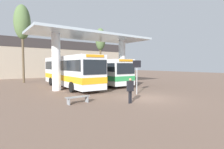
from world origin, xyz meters
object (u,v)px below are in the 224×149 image
object	(u,v)px
info_sign_platform	(137,70)
pedestrian_waiting	(130,88)
transit_bus_center_bay	(98,71)
poplar_tree_behind_right	(22,23)
parked_car_street	(84,72)
waiting_bench_near_pillar	(78,98)
poplar_tree_behind_left	(100,40)
transit_bus_left_bay	(70,70)

from	to	relation	value
info_sign_platform	pedestrian_waiting	bearing A→B (deg)	-141.16
transit_bus_center_bay	poplar_tree_behind_right	bearing A→B (deg)	-45.89
pedestrian_waiting	poplar_tree_behind_right	size ratio (longest dim) A/B	0.15
info_sign_platform	parked_car_street	xyz separation A→B (m)	(5.56, 20.81, -1.00)
parked_car_street	transit_bus_center_bay	bearing A→B (deg)	-110.86
pedestrian_waiting	poplar_tree_behind_right	xyz separation A→B (m)	(-3.22, 18.60, 7.28)
info_sign_platform	poplar_tree_behind_right	world-z (taller)	poplar_tree_behind_right
transit_bus_center_bay	waiting_bench_near_pillar	bearing A→B (deg)	51.65
pedestrian_waiting	poplar_tree_behind_left	size ratio (longest dim) A/B	0.18
poplar_tree_behind_right	parked_car_street	bearing A→B (deg)	21.09
transit_bus_left_bay	parked_car_street	size ratio (longest dim) A/B	2.50
waiting_bench_near_pillar	parked_car_street	xyz separation A→B (m)	(11.16, 21.09, 0.73)
poplar_tree_behind_right	parked_car_street	size ratio (longest dim) A/B	2.33
waiting_bench_near_pillar	parked_car_street	distance (m)	23.87
info_sign_platform	poplar_tree_behind_right	distance (m)	18.50
transit_bus_center_bay	poplar_tree_behind_right	distance (m)	12.65
waiting_bench_near_pillar	poplar_tree_behind_left	distance (m)	21.57
poplar_tree_behind_right	waiting_bench_near_pillar	bearing A→B (deg)	-88.52
transit_bus_center_bay	info_sign_platform	bearing A→B (deg)	80.61
transit_bus_left_bay	poplar_tree_behind_left	world-z (taller)	poplar_tree_behind_left
poplar_tree_behind_right	parked_car_street	distance (m)	14.37
info_sign_platform	poplar_tree_behind_left	distance (m)	18.18
waiting_bench_near_pillar	transit_bus_left_bay	bearing A→B (deg)	70.54
poplar_tree_behind_right	transit_bus_center_bay	bearing A→B (deg)	-46.22
info_sign_platform	parked_car_street	distance (m)	21.57
poplar_tree_behind_right	parked_car_street	xyz separation A→B (m)	(11.59, 4.47, -7.23)
info_sign_platform	parked_car_street	bearing A→B (deg)	75.03
transit_bus_left_bay	waiting_bench_near_pillar	distance (m)	8.63
transit_bus_center_bay	parked_car_street	distance (m)	12.96
transit_bus_left_bay	transit_bus_center_bay	distance (m)	4.30
transit_bus_left_bay	pedestrian_waiting	world-z (taller)	transit_bus_left_bay
waiting_bench_near_pillar	poplar_tree_behind_left	xyz separation A→B (m)	(12.26, 16.48, 6.59)
poplar_tree_behind_left	poplar_tree_behind_right	world-z (taller)	poplar_tree_behind_right
poplar_tree_behind_right	parked_car_street	world-z (taller)	poplar_tree_behind_right
waiting_bench_near_pillar	poplar_tree_behind_right	distance (m)	18.43
transit_bus_left_bay	info_sign_platform	world-z (taller)	transit_bus_left_bay
poplar_tree_behind_left	parked_car_street	xyz separation A→B (m)	(-1.10, 4.61, -5.86)
pedestrian_waiting	poplar_tree_behind_left	bearing A→B (deg)	59.86
transit_bus_center_bay	poplar_tree_behind_left	distance (m)	10.62
transit_bus_left_bay	pedestrian_waiting	bearing A→B (deg)	91.23
poplar_tree_behind_right	transit_bus_left_bay	bearing A→B (deg)	-69.28
transit_bus_left_bay	poplar_tree_behind_left	distance (m)	13.64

